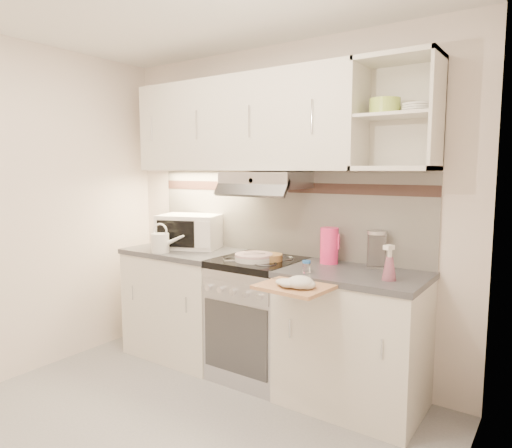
{
  "coord_description": "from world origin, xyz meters",
  "views": [
    {
      "loc": [
        1.86,
        -1.64,
        1.56
      ],
      "look_at": [
        0.08,
        0.95,
        1.18
      ],
      "focal_mm": 32.0,
      "sensor_mm": 36.0,
      "label": 1
    }
  ],
  "objects_px": {
    "pink_pitcher": "(329,245)",
    "microwave": "(190,231)",
    "electric_range": "(259,318)",
    "watering_can": "(161,242)",
    "spray_bottle": "(389,265)",
    "cutting_board": "(296,286)",
    "plate_stack": "(254,257)",
    "glass_jar": "(376,249)"
  },
  "relations": [
    {
      "from": "plate_stack",
      "to": "cutting_board",
      "type": "xyz_separation_m",
      "value": [
        0.56,
        -0.37,
        -0.05
      ]
    },
    {
      "from": "microwave",
      "to": "plate_stack",
      "type": "bearing_deg",
      "value": -31.72
    },
    {
      "from": "pink_pitcher",
      "to": "spray_bottle",
      "type": "height_order",
      "value": "pink_pitcher"
    },
    {
      "from": "watering_can",
      "to": "cutting_board",
      "type": "relative_size",
      "value": 0.66
    },
    {
      "from": "watering_can",
      "to": "glass_jar",
      "type": "xyz_separation_m",
      "value": [
        1.61,
        0.42,
        0.04
      ]
    },
    {
      "from": "pink_pitcher",
      "to": "glass_jar",
      "type": "bearing_deg",
      "value": -4.82
    },
    {
      "from": "electric_range",
      "to": "spray_bottle",
      "type": "height_order",
      "value": "spray_bottle"
    },
    {
      "from": "watering_can",
      "to": "pink_pitcher",
      "type": "distance_m",
      "value": 1.34
    },
    {
      "from": "electric_range",
      "to": "watering_can",
      "type": "height_order",
      "value": "watering_can"
    },
    {
      "from": "watering_can",
      "to": "glass_jar",
      "type": "height_order",
      "value": "glass_jar"
    },
    {
      "from": "electric_range",
      "to": "watering_can",
      "type": "bearing_deg",
      "value": -164.69
    },
    {
      "from": "pink_pitcher",
      "to": "spray_bottle",
      "type": "relative_size",
      "value": 1.11
    },
    {
      "from": "electric_range",
      "to": "glass_jar",
      "type": "relative_size",
      "value": 3.58
    },
    {
      "from": "pink_pitcher",
      "to": "microwave",
      "type": "bearing_deg",
      "value": 170.1
    },
    {
      "from": "spray_bottle",
      "to": "cutting_board",
      "type": "distance_m",
      "value": 0.57
    },
    {
      "from": "pink_pitcher",
      "to": "spray_bottle",
      "type": "xyz_separation_m",
      "value": [
        0.51,
        -0.25,
        -0.04
      ]
    },
    {
      "from": "pink_pitcher",
      "to": "cutting_board",
      "type": "relative_size",
      "value": 0.63
    },
    {
      "from": "electric_range",
      "to": "microwave",
      "type": "xyz_separation_m",
      "value": [
        -0.76,
        0.09,
        0.59
      ]
    },
    {
      "from": "watering_can",
      "to": "microwave",
      "type": "bearing_deg",
      "value": 59.72
    },
    {
      "from": "glass_jar",
      "to": "plate_stack",
      "type": "bearing_deg",
      "value": -161.24
    },
    {
      "from": "plate_stack",
      "to": "spray_bottle",
      "type": "height_order",
      "value": "spray_bottle"
    },
    {
      "from": "plate_stack",
      "to": "cutting_board",
      "type": "bearing_deg",
      "value": -33.39
    },
    {
      "from": "microwave",
      "to": "cutting_board",
      "type": "xyz_separation_m",
      "value": [
        1.32,
        -0.53,
        -0.17
      ]
    },
    {
      "from": "microwave",
      "to": "watering_can",
      "type": "height_order",
      "value": "microwave"
    },
    {
      "from": "plate_stack",
      "to": "spray_bottle",
      "type": "relative_size",
      "value": 1.2
    },
    {
      "from": "pink_pitcher",
      "to": "cutting_board",
      "type": "height_order",
      "value": "pink_pitcher"
    },
    {
      "from": "watering_can",
      "to": "spray_bottle",
      "type": "height_order",
      "value": "watering_can"
    },
    {
      "from": "microwave",
      "to": "spray_bottle",
      "type": "relative_size",
      "value": 2.58
    },
    {
      "from": "electric_range",
      "to": "pink_pitcher",
      "type": "xyz_separation_m",
      "value": [
        0.5,
        0.15,
        0.58
      ]
    },
    {
      "from": "electric_range",
      "to": "microwave",
      "type": "bearing_deg",
      "value": 173.44
    },
    {
      "from": "glass_jar",
      "to": "watering_can",
      "type": "bearing_deg",
      "value": -165.51
    },
    {
      "from": "watering_can",
      "to": "spray_bottle",
      "type": "relative_size",
      "value": 1.17
    },
    {
      "from": "watering_can",
      "to": "cutting_board",
      "type": "distance_m",
      "value": 1.38
    },
    {
      "from": "electric_range",
      "to": "watering_can",
      "type": "distance_m",
      "value": 0.98
    },
    {
      "from": "spray_bottle",
      "to": "cutting_board",
      "type": "height_order",
      "value": "spray_bottle"
    },
    {
      "from": "electric_range",
      "to": "cutting_board",
      "type": "height_order",
      "value": "electric_range"
    },
    {
      "from": "plate_stack",
      "to": "glass_jar",
      "type": "bearing_deg",
      "value": 18.76
    },
    {
      "from": "microwave",
      "to": "pink_pitcher",
      "type": "distance_m",
      "value": 1.26
    },
    {
      "from": "watering_can",
      "to": "plate_stack",
      "type": "xyz_separation_m",
      "value": [
        0.8,
        0.14,
        -0.06
      ]
    },
    {
      "from": "electric_range",
      "to": "cutting_board",
      "type": "bearing_deg",
      "value": -38.02
    },
    {
      "from": "spray_bottle",
      "to": "cutting_board",
      "type": "bearing_deg",
      "value": -119.46
    },
    {
      "from": "plate_stack",
      "to": "glass_jar",
      "type": "xyz_separation_m",
      "value": [
        0.81,
        0.28,
        0.1
      ]
    }
  ]
}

